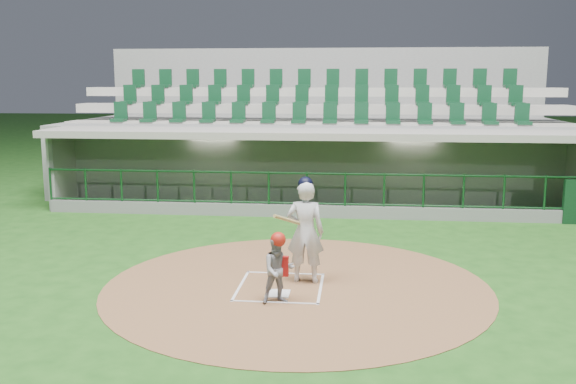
# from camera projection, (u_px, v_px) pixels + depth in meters

# --- Properties ---
(ground) EXTENTS (120.00, 120.00, 0.00)m
(ground) POSITION_uv_depth(u_px,v_px,m) (282.00, 283.00, 12.21)
(ground) COLOR #1B4915
(ground) RESTS_ON ground
(dirt_circle) EXTENTS (7.20, 7.20, 0.01)m
(dirt_circle) POSITION_uv_depth(u_px,v_px,m) (297.00, 286.00, 11.98)
(dirt_circle) COLOR brown
(dirt_circle) RESTS_ON ground
(home_plate) EXTENTS (0.43, 0.43, 0.02)m
(home_plate) POSITION_uv_depth(u_px,v_px,m) (278.00, 293.00, 11.52)
(home_plate) COLOR white
(home_plate) RESTS_ON dirt_circle
(batter_box_chalk) EXTENTS (1.55, 1.80, 0.01)m
(batter_box_chalk) POSITION_uv_depth(u_px,v_px,m) (280.00, 287.00, 11.91)
(batter_box_chalk) COLOR white
(batter_box_chalk) RESTS_ON ground
(dugout_structure) EXTENTS (16.40, 3.70, 3.00)m
(dugout_structure) POSITION_uv_depth(u_px,v_px,m) (315.00, 174.00, 19.71)
(dugout_structure) COLOR gray
(dugout_structure) RESTS_ON ground
(seating_deck) EXTENTS (17.00, 6.72, 5.15)m
(seating_deck) POSITION_uv_depth(u_px,v_px,m) (318.00, 148.00, 22.64)
(seating_deck) COLOR gray
(seating_deck) RESTS_ON ground
(batter) EXTENTS (0.91, 0.89, 2.03)m
(batter) POSITION_uv_depth(u_px,v_px,m) (305.00, 230.00, 12.06)
(batter) COLOR silver
(batter) RESTS_ON dirt_circle
(catcher) EXTENTS (0.69, 0.61, 1.25)m
(catcher) POSITION_uv_depth(u_px,v_px,m) (278.00, 268.00, 10.98)
(catcher) COLOR gray
(catcher) RESTS_ON dirt_circle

